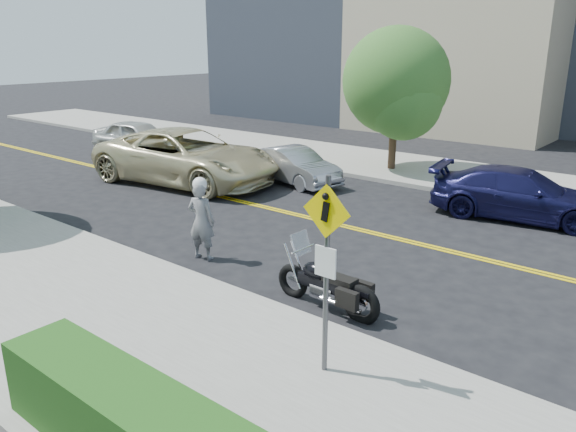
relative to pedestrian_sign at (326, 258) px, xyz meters
The scene contains 11 objects.
ground_plane 7.83m from the pedestrian_sign, 123.64° to the left, with size 120.00×120.00×0.00m, color black.
sidewalk_near 4.75m from the pedestrian_sign, 164.21° to the right, with size 60.00×5.00×0.15m, color #9E9B91.
sidewalk_far 14.56m from the pedestrian_sign, 106.91° to the left, with size 60.00×5.00×0.15m, color #9E9B91.
pedestrian_sign is the anchor object (origin of this frame).
motorcyclist 5.64m from the pedestrian_sign, 156.46° to the left, with size 0.77×0.61×1.96m.
motorcycle 2.68m from the pedestrian_sign, 124.50° to the left, with size 2.27×0.69×1.38m, color black, non-canonical shape.
suv 13.01m from the pedestrian_sign, 147.96° to the left, with size 3.19×6.91×1.92m, color beige.
parked_car_white 19.23m from the pedestrian_sign, 151.54° to the left, with size 1.79×4.44×1.51m, color silver.
parked_car_silver 12.33m from the pedestrian_sign, 130.75° to the left, with size 1.35×3.88×1.28m, color #9FA0A6.
parked_car_blue 10.17m from the pedestrian_sign, 92.14° to the left, with size 2.01×4.94×1.43m, color #161643.
tree_far_a 14.58m from the pedestrian_sign, 115.29° to the left, with size 4.00×4.00×5.47m.
Camera 1 is at (8.45, -12.38, 4.88)m, focal length 35.00 mm.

